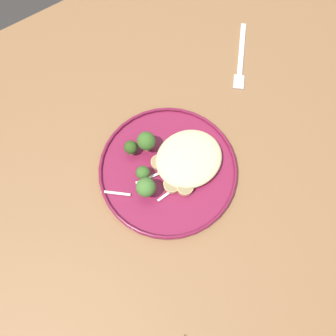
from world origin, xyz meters
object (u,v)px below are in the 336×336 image
at_px(broccoli_floret_left_leaning, 143,173).
at_px(seared_scallop_tilted_round, 172,184).
at_px(dinner_plate, 168,170).
at_px(seared_scallop_tiny_bay, 197,140).
at_px(seared_scallop_right_edge, 186,154).
at_px(dinner_fork, 241,58).
at_px(broccoli_floret_small_sprig, 146,141).
at_px(seared_scallop_front_small, 182,162).
at_px(seared_scallop_left_edge, 158,162).
at_px(seared_scallop_rear_pale, 185,187).
at_px(broccoli_floret_split_head, 146,187).
at_px(broccoli_floret_beside_noodles, 131,148).
at_px(seared_scallop_on_noodles, 197,151).

bearing_deg(broccoli_floret_left_leaning, seared_scallop_tilted_round, 127.99).
distance_m(dinner_plate, seared_scallop_tiny_bay, 0.09).
height_order(seared_scallop_right_edge, dinner_fork, seared_scallop_right_edge).
distance_m(broccoli_floret_small_sprig, broccoli_floret_left_leaning, 0.07).
relative_size(seared_scallop_front_small, seared_scallop_left_edge, 1.07).
bearing_deg(broccoli_floret_small_sprig, seared_scallop_rear_pale, 97.89).
bearing_deg(broccoli_floret_split_head, broccoli_floret_small_sprig, -122.26).
bearing_deg(broccoli_floret_beside_noodles, seared_scallop_rear_pale, 110.55).
distance_m(seared_scallop_rear_pale, broccoli_floret_split_head, 0.08).
bearing_deg(broccoli_floret_small_sprig, seared_scallop_right_edge, 135.31).
distance_m(seared_scallop_on_noodles, seared_scallop_tiny_bay, 0.02).
distance_m(seared_scallop_left_edge, broccoli_floret_split_head, 0.07).
xyz_separation_m(seared_scallop_tiny_bay, dinner_fork, (-0.22, -0.13, -0.02)).
bearing_deg(seared_scallop_on_noodles, seared_scallop_tiny_bay, -123.78).
bearing_deg(broccoli_floret_left_leaning, seared_scallop_right_edge, 175.18).
bearing_deg(seared_scallop_tilted_round, seared_scallop_left_edge, -92.58).
xyz_separation_m(seared_scallop_front_small, seared_scallop_tiny_bay, (-0.05, -0.02, -0.00)).
xyz_separation_m(seared_scallop_right_edge, broccoli_floret_left_leaning, (0.10, -0.01, 0.01)).
distance_m(seared_scallop_tilted_round, seared_scallop_tiny_bay, 0.11).
bearing_deg(broccoli_floret_split_head, seared_scallop_right_edge, -167.33).
xyz_separation_m(seared_scallop_on_noodles, seared_scallop_tiny_bay, (-0.01, -0.02, -0.00)).
bearing_deg(broccoli_floret_small_sprig, dinner_plate, 99.31).
height_order(seared_scallop_left_edge, broccoli_floret_beside_noodles, broccoli_floret_beside_noodles).
distance_m(seared_scallop_left_edge, broccoli_floret_left_leaning, 0.04).
distance_m(dinner_plate, seared_scallop_rear_pale, 0.06).
bearing_deg(seared_scallop_tiny_bay, dinner_fork, -149.95).
bearing_deg(seared_scallop_right_edge, seared_scallop_on_noodles, 160.16).
distance_m(seared_scallop_right_edge, broccoli_floret_split_head, 0.12).
xyz_separation_m(seared_scallop_on_noodles, broccoli_floret_beside_noodles, (0.11, -0.08, 0.01)).
bearing_deg(dinner_fork, dinner_plate, 25.53).
height_order(seared_scallop_on_noodles, dinner_fork, seared_scallop_on_noodles).
bearing_deg(dinner_fork, broccoli_floret_left_leaning, 20.15).
height_order(seared_scallop_rear_pale, dinner_fork, seared_scallop_rear_pale).
xyz_separation_m(seared_scallop_tilted_round, seared_scallop_front_small, (-0.04, -0.03, 0.00)).
relative_size(seared_scallop_on_noodles, seared_scallop_rear_pale, 0.79).
relative_size(seared_scallop_right_edge, broccoli_floret_left_leaning, 0.61).
relative_size(seared_scallop_front_small, dinner_fork, 0.22).
distance_m(broccoli_floret_small_sprig, dinner_fork, 0.32).
height_order(dinner_plate, seared_scallop_tilted_round, seared_scallop_tilted_round).
bearing_deg(broccoli_floret_beside_noodles, seared_scallop_left_edge, 120.96).
bearing_deg(broccoli_floret_beside_noodles, seared_scallop_right_edge, 142.91).
height_order(seared_scallop_on_noodles, broccoli_floret_split_head, broccoli_floret_split_head).
relative_size(seared_scallop_tilted_round, broccoli_floret_left_leaning, 0.90).
height_order(seared_scallop_tilted_round, broccoli_floret_left_leaning, broccoli_floret_left_leaning).
bearing_deg(seared_scallop_rear_pale, broccoli_floret_left_leaning, -50.45).
xyz_separation_m(dinner_plate, seared_scallop_tilted_round, (0.01, 0.03, 0.01)).
relative_size(broccoli_floret_left_leaning, broccoli_floret_split_head, 0.66).
bearing_deg(broccoli_floret_split_head, dinner_plate, -163.32).
height_order(seared_scallop_front_small, seared_scallop_rear_pale, same).
bearing_deg(seared_scallop_left_edge, broccoli_floret_left_leaning, 8.79).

